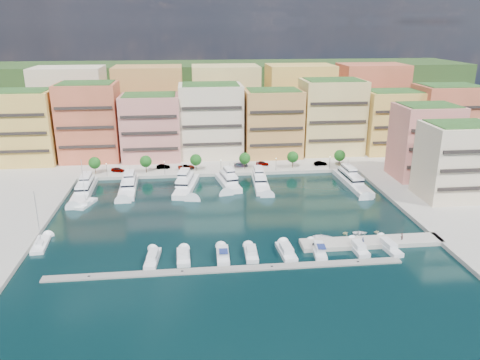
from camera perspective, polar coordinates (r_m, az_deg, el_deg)
The scene contains 60 objects.
ground at distance 122.49m, azimuth -1.30°, elevation -3.92°, with size 400.00×400.00×0.00m, color black.
north_quay at distance 181.15m, azimuth -3.00°, elevation 3.61°, with size 220.00×64.00×2.00m, color #9E998E.
east_quay at distance 135.20m, azimuth 26.28°, elevation -3.73°, with size 34.00×76.00×2.00m, color #9E998E.
hillside at distance 227.78m, azimuth -3.71°, elevation 6.74°, with size 240.00×40.00×58.00m, color #223C18.
south_pontoon at distance 95.38m, azimuth -1.54°, elevation -10.92°, with size 72.00×2.20×0.35m, color gray.
finger_pier at distance 109.53m, azimuth 15.72°, elevation -7.54°, with size 32.00×5.00×2.00m, color #9E998E.
apartment_0 at distance 175.49m, azimuth -25.00°, elevation 5.85°, with size 22.00×16.50×24.80m.
apartment_1 at distance 171.41m, azimuth -17.83°, elevation 6.78°, with size 20.00×16.50×26.80m.
apartment_2 at distance 166.88m, azimuth -10.78°, elevation 6.34°, with size 20.00×15.50×22.80m.
apartment_3 at distance 168.15m, azimuth -3.56°, elevation 7.25°, with size 22.00×16.50×25.80m.
apartment_4 at distance 168.81m, azimuth 4.01°, elevation 6.94°, with size 20.00×15.50×23.80m.
apartment_5 at distance 175.58m, azimuth 11.06°, elevation 7.60°, with size 22.00×16.50×26.80m.
apartment_6 at distance 181.82m, azimuth 17.89°, elevation 6.78°, with size 20.00×15.50×22.80m.
apartment_7 at distance 188.89m, azimuth 23.76°, elevation 6.83°, with size 22.00×16.50×24.80m.
apartment_east_a at distance 154.63m, azimuth 21.58°, elevation 4.38°, with size 18.00×14.50×22.80m.
apartment_east_b at distance 139.75m, azimuth 24.83°, elevation 2.10°, with size 18.00×14.50×20.80m.
backblock_0 at distance 194.64m, azimuth -19.87°, elevation 8.42°, with size 26.00×18.00×30.00m, color beige.
backblock_1 at distance 189.87m, azimuth -10.94°, elevation 8.95°, with size 26.00×18.00×30.00m, color tan.
backblock_2 at distance 189.78m, azimuth -1.77°, elevation 9.27°, with size 26.00×18.00×30.00m, color #E8D17B.
backblock_3 at distance 194.37m, azimuth 7.20°, elevation 9.36°, with size 26.00×18.00×30.00m, color #E3BB53.
backblock_4 at distance 203.34m, azimuth 15.57°, elevation 9.24°, with size 26.00×18.00×30.00m, color #DB6649.
tree_0 at distance 155.22m, azimuth -17.31°, elevation 2.00°, with size 3.80×3.80×5.65m.
tree_1 at distance 152.88m, azimuth -11.42°, elevation 2.24°, with size 3.80×3.80×5.65m.
tree_2 at distance 152.19m, azimuth -5.41°, elevation 2.46°, with size 3.80×3.80×5.65m.
tree_3 at distance 153.17m, azimuth 0.59°, elevation 2.65°, with size 3.80×3.80×5.65m.
tree_4 at distance 155.81m, azimuth 6.45°, elevation 2.81°, with size 3.80×3.80×5.65m.
tree_5 at distance 160.00m, azimuth 12.06°, elevation 2.93°, with size 3.80×3.80×5.65m.
lamppost_0 at distance 152.57m, azimuth -15.96°, elevation 1.49°, with size 0.30×0.30×4.20m.
lamppost_1 at distance 150.48m, azimuth -9.20°, elevation 1.74°, with size 0.30×0.30×4.20m.
lamppost_2 at distance 150.53m, azimuth -2.34°, elevation 1.98°, with size 0.30×0.30×4.20m.
lamppost_3 at distance 152.72m, azimuth 4.42°, elevation 2.19°, with size 0.30×0.30×4.20m.
lamppost_4 at distance 156.95m, azimuth 10.90°, elevation 2.35°, with size 0.30×0.30×4.20m.
yacht_0 at distance 142.79m, azimuth -18.44°, elevation -1.05°, with size 4.99×22.16×7.30m.
yacht_1 at distance 141.96m, azimuth -13.44°, elevation -0.74°, with size 5.31×19.01×7.30m.
yacht_2 at distance 140.41m, azimuth -6.57°, elevation -0.50°, with size 8.16×20.13×7.30m.
yacht_3 at distance 142.35m, azimuth -1.48°, elevation -0.11°, with size 7.11×16.58×7.30m.
yacht_4 at distance 142.27m, azimuth 2.48°, elevation -0.18°, with size 5.18×18.94×7.30m.
yacht_6 at distance 146.92m, azimuth 13.41°, elevation -0.03°, with size 5.30×23.70×7.30m.
cruiser_2 at distance 100.02m, azimuth -10.60°, elevation -9.41°, with size 3.22×8.68×2.55m.
cruiser_3 at distance 99.68m, azimuth -6.92°, elevation -9.31°, with size 2.87×7.38×2.55m.
cruiser_4 at distance 99.79m, azimuth -2.10°, elevation -9.12°, with size 2.80×8.13×2.66m.
cruiser_5 at distance 100.36m, azimuth 1.37°, elevation -8.96°, with size 2.81×7.40×2.55m.
cruiser_6 at distance 101.53m, azimuth 5.66°, elevation -8.71°, with size 3.42×8.52×2.55m.
cruiser_7 at distance 103.09m, azimuth 9.55°, elevation -8.43°, with size 3.24×8.78×2.66m.
cruiser_8 at distance 105.72m, azimuth 14.17°, elevation -8.06°, with size 3.05×7.80×2.55m.
cruiser_9 at distance 108.15m, azimuth 17.57°, elevation -7.75°, with size 3.63×9.43×2.55m.
sailboat_2 at distance 133.46m, azimuth -18.25°, elevation -2.81°, with size 5.08×8.29×13.20m.
sailboat_0 at distance 113.39m, azimuth -23.12°, elevation -7.30°, with size 3.43×8.92×13.20m.
tender_1 at distance 112.59m, azimuth 12.71°, elevation -6.30°, with size 1.36×1.57×0.83m, color beige.
tender_0 at distance 109.33m, azimuth 10.04°, elevation -6.88°, with size 3.10×4.35×0.90m, color white.
tender_3 at distance 115.10m, azimuth 16.29°, elevation -6.06°, with size 1.25×1.45×0.76m, color beige.
tender_2 at distance 113.47m, azimuth 14.44°, elevation -6.27°, with size 2.44×3.41×0.71m, color silver.
car_0 at distance 156.56m, azimuth -14.68°, elevation 1.23°, with size 1.75×4.35×1.48m, color gray.
car_1 at distance 156.79m, azimuth -9.35°, elevation 1.63°, with size 1.55×4.44×1.46m, color gray.
car_2 at distance 155.18m, azimuth -6.56°, elevation 1.59°, with size 2.52×5.47×1.52m, color gray.
car_3 at distance 156.90m, azimuth 0.12°, elevation 1.88°, with size 1.92×4.72×1.37m, color gray.
car_4 at distance 158.61m, azimuth 2.75°, elevation 2.06°, with size 1.69×4.20×1.43m, color gray.
car_5 at distance 160.64m, azimuth 9.78°, elevation 2.02°, with size 1.51×4.34×1.43m, color gray.
person_0 at distance 106.05m, azimuth 14.76°, elevation -7.21°, with size 0.66×0.43×1.80m, color navy.
person_1 at distance 110.99m, azimuth 19.09°, elevation -6.51°, with size 0.77×0.60×1.58m, color #4C322E.
Camera 1 is at (-9.43, -112.64, 47.18)m, focal length 35.00 mm.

